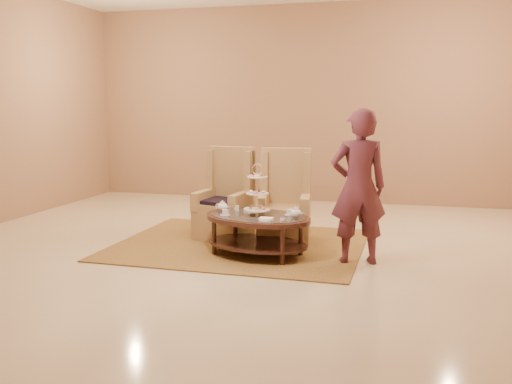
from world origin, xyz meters
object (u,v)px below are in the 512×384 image
(armchair_left, at_px, (226,207))
(armchair_right, at_px, (285,211))
(person, at_px, (358,187))
(tea_table, at_px, (257,223))

(armchair_left, distance_m, armchair_right, 0.81)
(armchair_left, xyz_separation_m, armchair_right, (0.81, -0.07, -0.00))
(armchair_right, xyz_separation_m, person, (0.99, -0.78, 0.45))
(armchair_left, relative_size, armchair_right, 1.00)
(tea_table, bearing_deg, person, 14.90)
(person, bearing_deg, armchair_right, -57.42)
(armchair_right, bearing_deg, armchair_left, 166.82)
(tea_table, height_order, armchair_left, armchair_left)
(armchair_right, relative_size, person, 0.70)
(armchair_left, xyz_separation_m, person, (1.80, -0.85, 0.45))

